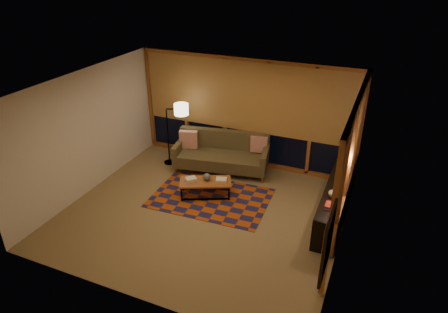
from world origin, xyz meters
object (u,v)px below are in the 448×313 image
at_px(coffee_table, 205,188).
at_px(bookshelf, 334,201).
at_px(floor_lamp, 168,134).
at_px(sofa, 221,154).

relative_size(coffee_table, bookshelf, 0.42).
bearing_deg(floor_lamp, coffee_table, -53.81).
xyz_separation_m(sofa, coffee_table, (0.14, -1.20, -0.27)).
distance_m(coffee_table, bookshelf, 2.75).
bearing_deg(sofa, coffee_table, -93.83).
height_order(coffee_table, floor_lamp, floor_lamp).
xyz_separation_m(coffee_table, bookshelf, (2.72, 0.38, 0.15)).
xyz_separation_m(coffee_table, floor_lamp, (-1.52, 1.06, 0.62)).
bearing_deg(coffee_table, bookshelf, -16.45).
distance_m(sofa, floor_lamp, 1.44).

